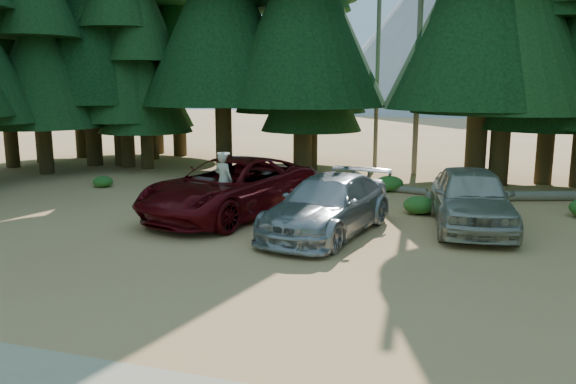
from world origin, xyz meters
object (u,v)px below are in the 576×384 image
red_pickup (231,187)px  silver_minivan_center (328,205)px  silver_minivan_right (471,198)px  frisbee_player (223,179)px  log_left (278,182)px  log_right (502,196)px  log_mid (387,188)px

red_pickup → silver_minivan_center: size_ratio=1.20×
red_pickup → silver_minivan_right: red_pickup is taller
frisbee_player → log_left: 6.55m
silver_minivan_center → frisbee_player: frisbee_player is taller
silver_minivan_center → log_left: 7.69m
silver_minivan_right → frisbee_player: bearing=-174.7°
log_left → log_right: size_ratio=0.80×
red_pickup → log_left: 5.64m
silver_minivan_right → log_left: (-7.34, 4.96, -0.71)m
silver_minivan_center → log_mid: 6.82m
red_pickup → silver_minivan_center: 3.49m
frisbee_player → log_right: 9.87m
frisbee_player → red_pickup: bearing=-67.0°
frisbee_player → log_right: frisbee_player is taller
log_right → silver_minivan_right: bearing=-123.4°
red_pickup → log_left: bearing=110.0°
log_mid → log_right: 4.13m
silver_minivan_center → log_left: bearing=129.7°
silver_minivan_center → frisbee_player: (-3.16, 0.30, 0.51)m
log_left → log_mid: log_left is taller
silver_minivan_right → silver_minivan_center: bearing=-161.1°
silver_minivan_center → log_right: bearing=62.9°
silver_minivan_right → log_right: 4.49m
red_pickup → log_mid: size_ratio=2.01×
silver_minivan_center → frisbee_player: size_ratio=3.30×
silver_minivan_center → silver_minivan_right: size_ratio=1.05×
red_pickup → log_right: (8.05, 4.92, -0.71)m
silver_minivan_right → frisbee_player: (-6.83, -1.47, 0.41)m
log_left → log_right: 8.46m
silver_minivan_right → log_right: size_ratio=0.95×
log_left → frisbee_player: bearing=-111.9°
log_left → log_right: log_right is taller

